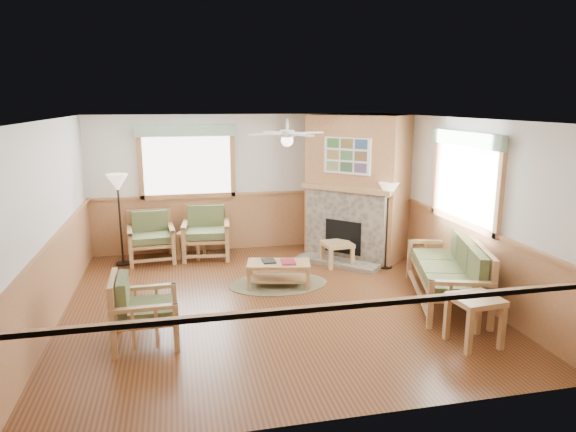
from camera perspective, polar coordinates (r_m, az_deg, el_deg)
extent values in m
cube|color=#5C3219|center=(7.81, -1.79, -9.54)|extent=(6.00, 6.00, 0.01)
cube|color=white|center=(7.24, -1.94, 10.70)|extent=(6.00, 6.00, 0.01)
cube|color=silver|center=(10.32, -4.92, 3.70)|extent=(6.00, 0.02, 2.70)
cube|color=silver|center=(4.60, 5.04, -7.65)|extent=(6.00, 0.02, 2.70)
cube|color=silver|center=(7.48, -25.07, -0.87)|extent=(0.02, 6.00, 2.70)
cube|color=silver|center=(8.47, 18.51, 1.13)|extent=(0.02, 6.00, 2.70)
cylinder|color=brown|center=(8.52, -1.11, -7.54)|extent=(2.14, 2.14, 0.01)
cube|color=maroon|center=(8.28, 0.03, -5.01)|extent=(0.25, 0.32, 0.03)
cube|color=#262620|center=(8.34, -2.17, -4.93)|extent=(0.21, 0.28, 0.03)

